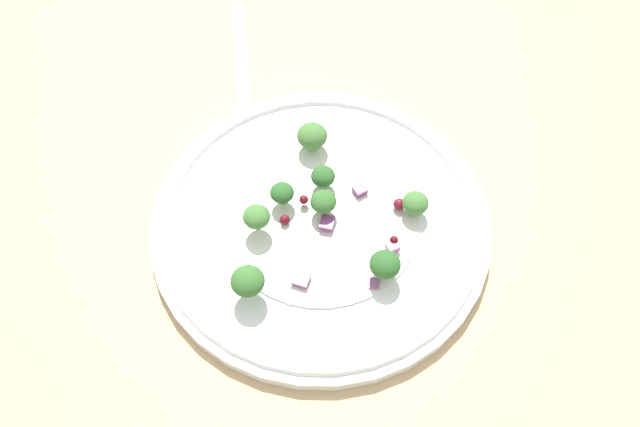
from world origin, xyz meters
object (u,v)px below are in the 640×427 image
Objects in this scene: plate at (320,225)px; broccoli_floret_2 at (323,202)px; broccoli_floret_1 at (257,217)px; broccoli_floret_0 at (385,265)px; fork at (242,72)px.

broccoli_floret_2 is (-0.16, -0.98, 2.09)cm from plate.
broccoli_floret_1 reaches higher than broccoli_floret_2.
broccoli_floret_2 is at bearing -44.74° from broccoli_floret_0.
broccoli_floret_1 is at bearing -15.95° from broccoli_floret_0.
fork is at bearing -58.54° from broccoli_floret_2.
broccoli_floret_0 is 27.03cm from fork.
broccoli_floret_0 is (-5.55, 4.36, 2.25)cm from plate.
broccoli_floret_1 is 5.66cm from broccoli_floret_2.
broccoli_floret_1 reaches higher than fork.
plate is at bearing -164.80° from broccoli_floret_1.
fork is (5.01, -18.92, -3.12)cm from broccoli_floret_1.
plate is 1.55× the size of fork.
broccoli_floret_0 is 7.60cm from broccoli_floret_2.
broccoli_floret_1 reaches higher than plate.
plate is at bearing -38.16° from broccoli_floret_0.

